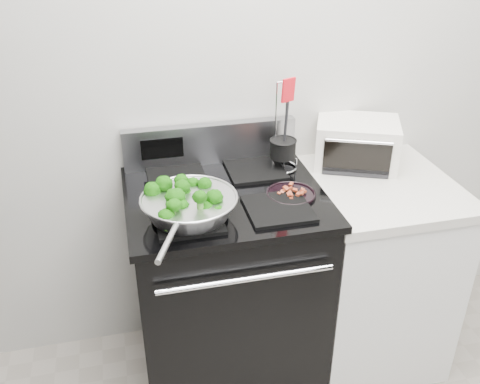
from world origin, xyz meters
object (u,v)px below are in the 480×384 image
object	(u,v)px
skillet	(189,205)
toaster_oven	(357,143)
utensil_holder	(283,154)
gas_range	(226,285)
bacon_plate	(291,192)

from	to	relation	value
skillet	toaster_oven	world-z (taller)	toaster_oven
utensil_holder	toaster_oven	bearing A→B (deg)	-16.65
skillet	utensil_holder	size ratio (longest dim) A/B	1.34
gas_range	bacon_plate	world-z (taller)	gas_range
skillet	bacon_plate	xyz separation A→B (m)	(0.42, 0.08, -0.04)
skillet	toaster_oven	xyz separation A→B (m)	(0.81, 0.35, 0.02)
bacon_plate	toaster_oven	distance (m)	0.48
skillet	bacon_plate	size ratio (longest dim) A/B	2.76
gas_range	bacon_plate	bearing A→B (deg)	-16.72
bacon_plate	utensil_holder	xyz separation A→B (m)	(0.04, 0.24, 0.05)
gas_range	bacon_plate	size ratio (longest dim) A/B	5.72
skillet	toaster_oven	bearing A→B (deg)	45.56
skillet	bacon_plate	world-z (taller)	skillet
utensil_holder	toaster_oven	xyz separation A→B (m)	(0.36, 0.03, 0.00)
bacon_plate	utensil_holder	size ratio (longest dim) A/B	0.49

